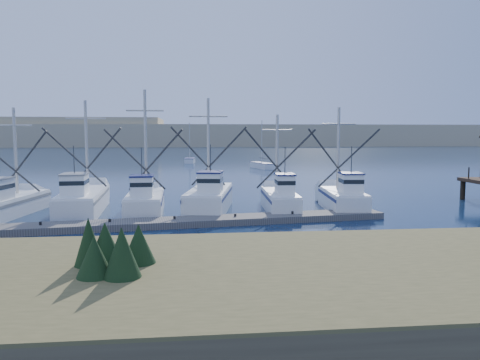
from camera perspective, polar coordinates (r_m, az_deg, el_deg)
The scene contains 7 objects.
ground at distance 25.72m, azimuth 6.98°, elevation -7.59°, with size 500.00×500.00×0.00m, color #0C1F37.
shore_bank at distance 15.44m, azimuth -14.77°, elevation -13.74°, with size 40.00×10.00×1.60m, color #4C422D.
floating_dock at distance 30.19m, azimuth -11.79°, elevation -5.26°, with size 32.62×2.17×0.43m, color #68615D.
dune_ridge at distance 234.46m, azimuth -4.59°, elevation 5.44°, with size 360.00×60.00×10.00m, color tan.
trawler_fleet at distance 35.34m, azimuth -12.37°, elevation -2.45°, with size 32.29×9.68×9.14m.
sailboat_near at distance 79.43m, azimuth 2.68°, elevation 1.78°, with size 3.37×6.97×8.10m.
sailboat_far at distance 94.93m, azimuth -6.14°, elevation 2.39°, with size 2.22×5.85×8.10m.
Camera 1 is at (-5.66, -24.39, 5.88)m, focal length 35.00 mm.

